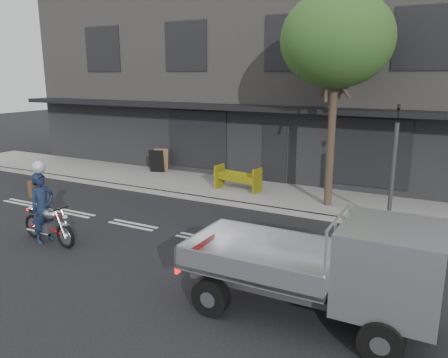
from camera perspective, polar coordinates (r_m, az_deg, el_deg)
ground at (r=11.76m, az=-2.69°, el=-7.86°), size 80.00×80.00×0.00m
sidewalk at (r=15.75m, az=6.05°, el=-2.06°), size 32.00×3.20×0.15m
kerb at (r=14.34m, az=3.64°, el=-3.59°), size 32.00×0.20×0.15m
building_main at (r=21.46m, az=13.13°, el=12.40°), size 26.00×10.00×8.00m
street_tree at (r=14.06m, az=14.52°, el=17.15°), size 3.40×3.40×6.74m
traffic_light_pole at (r=13.10m, az=21.19°, el=1.00°), size 0.12×0.12×3.50m
motorcycle at (r=12.26m, az=-21.98°, el=-5.36°), size 1.99×0.58×1.02m
rider at (r=12.25m, az=-22.60°, el=-3.47°), size 0.50×0.71×1.85m
flatbed_ute at (r=7.78m, az=17.80°, el=-10.86°), size 4.39×1.85×2.03m
construction_barrier at (r=15.69m, az=1.43°, el=-0.03°), size 1.74×0.95×0.92m
sandwich_board at (r=19.01m, az=-8.78°, el=2.31°), size 0.73×0.61×0.99m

